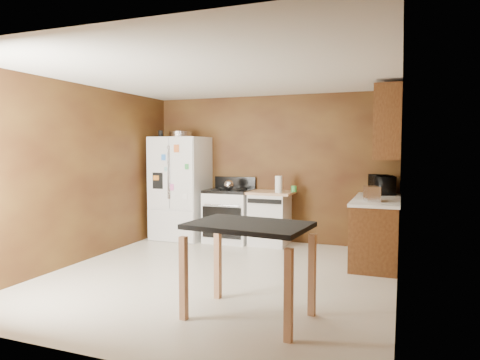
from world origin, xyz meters
The scene contains 18 objects.
floor centered at (0.00, 0.00, 0.00)m, with size 4.50×4.50×0.00m, color beige.
ceiling centered at (0.00, 0.00, 2.50)m, with size 4.50×4.50×0.00m, color white.
wall_back centered at (0.00, 2.25, 1.25)m, with size 4.20×4.20×0.00m, color brown.
wall_front centered at (0.00, -2.25, 1.25)m, with size 4.20×4.20×0.00m, color brown.
wall_left centered at (-2.10, 0.00, 1.25)m, with size 4.50×4.50×0.00m, color brown.
wall_right centered at (2.10, 0.00, 1.25)m, with size 4.50×4.50×0.00m, color brown.
roasting_pan centered at (-1.56, 1.92, 1.85)m, with size 0.41×0.41×0.10m, color silver.
pen_cup centered at (-1.89, 1.78, 1.86)m, with size 0.08×0.08×0.12m, color black.
kettle centered at (-0.60, 1.82, 0.98)m, with size 0.17×0.17×0.17m, color silver.
paper_towel centered at (0.27, 1.79, 1.02)m, with size 0.12×0.12×0.27m, color white.
green_canister centered at (0.48, 1.98, 0.94)m, with size 0.09×0.09×0.10m, color green.
toaster centered at (1.75, 1.09, 1.00)m, with size 0.17×0.27×0.20m, color silver.
microwave centered at (1.84, 2.05, 1.03)m, with size 0.48×0.33×0.27m, color black.
refrigerator centered at (-1.55, 1.86, 0.90)m, with size 0.90×0.80×1.80m.
gas_range centered at (-0.64, 1.92, 0.46)m, with size 0.76×0.68×1.10m.
dishwasher centered at (0.08, 1.95, 0.45)m, with size 0.78×0.63×0.89m.
right_cabinets centered at (1.84, 1.48, 0.91)m, with size 0.63×1.58×2.45m.
island centered at (0.79, -1.09, 0.76)m, with size 1.17×0.85×0.91m.
Camera 1 is at (2.11, -4.82, 1.61)m, focal length 32.00 mm.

